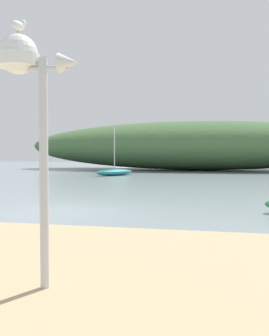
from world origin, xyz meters
TOP-DOWN VIEW (x-y plane):
  - ground_plane at (0.00, 0.00)m, footprint 120.00×120.00m
  - distant_hill at (2.58, 31.38)m, footprint 38.73×11.68m
  - mast_structure at (2.66, -7.80)m, footprint 1.14×0.58m
  - seagull_on_radar at (2.55, -7.79)m, footprint 0.17×0.30m
  - sailboat_west_reach at (-3.61, 19.53)m, footprint 3.25×3.70m

SIDE VIEW (x-z plane):
  - ground_plane at x=0.00m, z-range 0.00..0.00m
  - sailboat_west_reach at x=-3.61m, z-range -1.91..2.49m
  - distant_hill at x=2.58m, z-range 0.00..5.39m
  - mast_structure at x=2.66m, z-range 1.36..4.78m
  - seagull_on_radar at x=2.55m, z-range 3.64..3.86m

